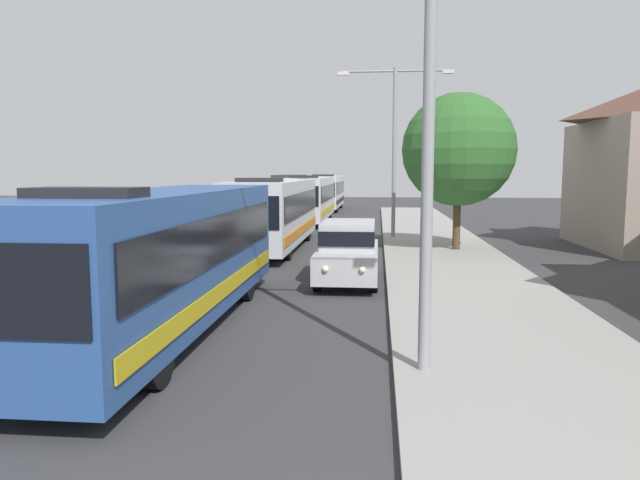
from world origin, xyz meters
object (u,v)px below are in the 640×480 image
Objects in this scene: box_truck_oncoming at (288,191)px; streetlamp_mid at (394,135)px; bus_fourth_in_line at (327,191)px; white_suv at (348,249)px; bus_second_in_line at (274,211)px; streetlamp_near at (430,52)px; bus_lead at (164,253)px; roadside_tree at (459,150)px; bus_middle at (310,198)px.

box_truck_oncoming is 0.95× the size of streetlamp_mid.
bus_fourth_in_line is 34.90m from white_suv.
streetlamp_near is (5.40, -16.28, 3.65)m from bus_second_in_line.
roadside_tree is at bearing 58.86° from bus_lead.
bus_fourth_in_line is (-0.00, 40.70, -0.00)m from bus_lead.
roadside_tree is (7.96, -27.53, 2.67)m from bus_fourth_in_line.
streetlamp_near is at bearing -90.00° from streetlamp_mid.
streetlamp_near is at bearing -78.75° from white_suv.
white_suv is (3.70, -34.70, -0.66)m from bus_fourth_in_line.
streetlamp_near is (5.40, -43.24, 3.65)m from bus_fourth_in_line.
streetlamp_near is (5.40, -2.54, 3.65)m from bus_lead.
streetlamp_mid is (5.40, 17.81, 3.60)m from bus_lead.
roadside_tree reaches higher than bus_middle.
box_truck_oncoming is at bearing 105.25° from bus_middle.
box_truck_oncoming is 28.89m from roadside_tree.
bus_second_in_line is 26.11m from box_truck_oncoming.
roadside_tree is at bearing 80.74° from streetlamp_near.
roadside_tree reaches higher than white_suv.
roadside_tree is at bearing -73.87° from bus_fourth_in_line.
bus_middle is at bearing 90.00° from bus_second_in_line.
streetlamp_mid is at bearing 81.81° from white_suv.
streetlamp_near is 1.30× the size of roadside_tree.
white_suv is 8.98m from roadside_tree.
white_suv is at bearing 101.25° from streetlamp_near.
streetlamp_near is at bearing -71.66° from bus_second_in_line.
streetlamp_near reaches higher than bus_lead.
bus_lead and bus_second_in_line have the same top height.
streetlamp_mid is at bearing -68.27° from box_truck_oncoming.
bus_middle is at bearing -90.00° from bus_fourth_in_line.
streetlamp_near is (8.70, -42.18, 3.63)m from box_truck_oncoming.
streetlamp_near reaches higher than white_suv.
streetlamp_mid is at bearing -76.73° from bus_fourth_in_line.
bus_second_in_line is 1.31× the size of streetlamp_mid.
roadside_tree is at bearing -4.08° from bus_second_in_line.
bus_lead is 13.74m from bus_second_in_line.
bus_lead and bus_fourth_in_line have the same top height.
box_truck_oncoming is (-7.00, 33.64, 0.68)m from white_suv.
roadside_tree is at bearing -66.95° from box_truck_oncoming.
bus_fourth_in_line is 28.78m from roadside_tree.
bus_second_in_line is 13.79m from bus_middle.
bus_fourth_in_line reaches higher than white_suv.
box_truck_oncoming is (-3.30, -1.06, 0.02)m from bus_fourth_in_line.
roadside_tree is at bearing -61.00° from bus_middle.
streetlamp_mid reaches higher than bus_fourth_in_line.
white_suv is 0.60× the size of box_truck_oncoming.
white_suv is 12.66m from streetlamp_mid.
streetlamp_mid is (0.00, 20.35, -0.05)m from streetlamp_near.
white_suv is 0.57× the size of streetlamp_mid.
bus_fourth_in_line is at bearing 90.00° from bus_lead.
bus_lead is 1.02× the size of bus_fourth_in_line.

